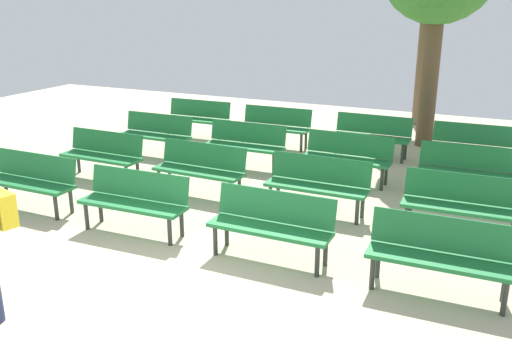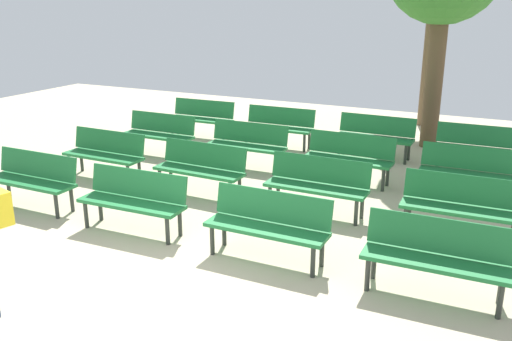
{
  "view_description": "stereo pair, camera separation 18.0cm",
  "coord_description": "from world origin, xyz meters",
  "px_view_note": "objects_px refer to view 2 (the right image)",
  "views": [
    {
      "loc": [
        3.54,
        -4.38,
        3.24
      ],
      "look_at": [
        0.0,
        3.32,
        0.55
      ],
      "focal_mm": 38.47,
      "sensor_mm": 36.0,
      "label": 1
    },
    {
      "loc": [
        3.7,
        -4.31,
        3.24
      ],
      "look_at": [
        0.0,
        3.32,
        0.55
      ],
      "focal_mm": 38.47,
      "sensor_mm": 36.0,
      "label": 2
    }
  ],
  "objects_px": {
    "bench_r2_c0": "(159,132)",
    "bench_r0_c1": "(134,197)",
    "bench_r0_c2": "(269,222)",
    "bench_r1_c1": "(201,166)",
    "bench_r3_c3": "(478,145)",
    "bench_r3_c2": "(375,134)",
    "bench_r0_c3": "(436,254)",
    "bench_r1_c0": "(105,151)",
    "bench_r2_c2": "(349,155)",
    "bench_r3_c1": "(279,124)",
    "bench_r1_c2": "(317,182)",
    "bench_r2_c3": "(470,170)",
    "bench_r3_c0": "(202,116)",
    "bench_r1_c3": "(461,203)",
    "bench_r2_c1": "(248,142)",
    "bench_r0_c0": "(33,176)"
  },
  "relations": [
    {
      "from": "bench_r3_c2",
      "to": "bench_r0_c3",
      "type": "bearing_deg",
      "value": -68.23
    },
    {
      "from": "bench_r3_c2",
      "to": "bench_r1_c1",
      "type": "bearing_deg",
      "value": -119.78
    },
    {
      "from": "bench_r0_c2",
      "to": "bench_r1_c1",
      "type": "height_order",
      "value": "same"
    },
    {
      "from": "bench_r0_c0",
      "to": "bench_r3_c1",
      "type": "relative_size",
      "value": 0.99
    },
    {
      "from": "bench_r0_c0",
      "to": "bench_r1_c1",
      "type": "xyz_separation_m",
      "value": [
        2.12,
        1.67,
        0.0
      ]
    },
    {
      "from": "bench_r0_c1",
      "to": "bench_r1_c1",
      "type": "distance_m",
      "value": 1.73
    },
    {
      "from": "bench_r3_c0",
      "to": "bench_r1_c1",
      "type": "bearing_deg",
      "value": -60.44
    },
    {
      "from": "bench_r0_c3",
      "to": "bench_r2_c2",
      "type": "bearing_deg",
      "value": 119.2
    },
    {
      "from": "bench_r0_c0",
      "to": "bench_r1_c3",
      "type": "distance_m",
      "value": 6.53
    },
    {
      "from": "bench_r0_c1",
      "to": "bench_r3_c2",
      "type": "height_order",
      "value": "same"
    },
    {
      "from": "bench_r1_c2",
      "to": "bench_r3_c1",
      "type": "xyz_separation_m",
      "value": [
        -2.15,
        3.44,
        0.0
      ]
    },
    {
      "from": "bench_r0_c0",
      "to": "bench_r0_c3",
      "type": "height_order",
      "value": "same"
    },
    {
      "from": "bench_r0_c0",
      "to": "bench_r3_c3",
      "type": "height_order",
      "value": "same"
    },
    {
      "from": "bench_r0_c1",
      "to": "bench_r0_c2",
      "type": "xyz_separation_m",
      "value": [
        2.11,
        0.02,
        0.0
      ]
    },
    {
      "from": "bench_r1_c1",
      "to": "bench_r3_c2",
      "type": "xyz_separation_m",
      "value": [
        2.1,
        3.55,
        0.0
      ]
    },
    {
      "from": "bench_r0_c2",
      "to": "bench_r1_c3",
      "type": "height_order",
      "value": "same"
    },
    {
      "from": "bench_r2_c2",
      "to": "bench_r3_c0",
      "type": "height_order",
      "value": "same"
    },
    {
      "from": "bench_r0_c2",
      "to": "bench_r2_c3",
      "type": "distance_m",
      "value": 4.05
    },
    {
      "from": "bench_r3_c3",
      "to": "bench_r2_c0",
      "type": "bearing_deg",
      "value": -165.27
    },
    {
      "from": "bench_r0_c1",
      "to": "bench_r0_c0",
      "type": "bearing_deg",
      "value": 176.52
    },
    {
      "from": "bench_r2_c0",
      "to": "bench_r0_c1",
      "type": "bearing_deg",
      "value": -59.42
    },
    {
      "from": "bench_r3_c2",
      "to": "bench_r0_c1",
      "type": "bearing_deg",
      "value": -111.48
    },
    {
      "from": "bench_r1_c3",
      "to": "bench_r1_c0",
      "type": "bearing_deg",
      "value": 179.05
    },
    {
      "from": "bench_r1_c3",
      "to": "bench_r2_c2",
      "type": "distance_m",
      "value": 2.69
    },
    {
      "from": "bench_r0_c3",
      "to": "bench_r3_c0",
      "type": "bearing_deg",
      "value": 138.67
    },
    {
      "from": "bench_r1_c2",
      "to": "bench_r2_c1",
      "type": "relative_size",
      "value": 1.0
    },
    {
      "from": "bench_r2_c0",
      "to": "bench_r2_c2",
      "type": "relative_size",
      "value": 1.0
    },
    {
      "from": "bench_r1_c1",
      "to": "bench_r1_c0",
      "type": "bearing_deg",
      "value": -178.7
    },
    {
      "from": "bench_r0_c1",
      "to": "bench_r2_c3",
      "type": "height_order",
      "value": "same"
    },
    {
      "from": "bench_r1_c3",
      "to": "bench_r2_c2",
      "type": "height_order",
      "value": "same"
    },
    {
      "from": "bench_r3_c1",
      "to": "bench_r2_c2",
      "type": "bearing_deg",
      "value": -40.2
    },
    {
      "from": "bench_r0_c3",
      "to": "bench_r2_c1",
      "type": "height_order",
      "value": "same"
    },
    {
      "from": "bench_r2_c2",
      "to": "bench_r3_c0",
      "type": "bearing_deg",
      "value": 157.99
    },
    {
      "from": "bench_r0_c2",
      "to": "bench_r1_c2",
      "type": "relative_size",
      "value": 1.0
    },
    {
      "from": "bench_r0_c1",
      "to": "bench_r3_c3",
      "type": "xyz_separation_m",
      "value": [
        4.18,
        5.25,
        0.0
      ]
    },
    {
      "from": "bench_r0_c0",
      "to": "bench_r3_c0",
      "type": "height_order",
      "value": "same"
    },
    {
      "from": "bench_r2_c3",
      "to": "bench_r3_c3",
      "type": "height_order",
      "value": "same"
    },
    {
      "from": "bench_r1_c3",
      "to": "bench_r3_c3",
      "type": "distance_m",
      "value": 3.45
    },
    {
      "from": "bench_r0_c0",
      "to": "bench_r1_c0",
      "type": "bearing_deg",
      "value": 88.63
    },
    {
      "from": "bench_r1_c2",
      "to": "bench_r2_c2",
      "type": "bearing_deg",
      "value": 90.16
    },
    {
      "from": "bench_r0_c2",
      "to": "bench_r3_c3",
      "type": "distance_m",
      "value": 5.62
    },
    {
      "from": "bench_r0_c1",
      "to": "bench_r2_c1",
      "type": "height_order",
      "value": "same"
    },
    {
      "from": "bench_r1_c2",
      "to": "bench_r2_c1",
      "type": "bearing_deg",
      "value": 140.63
    },
    {
      "from": "bench_r1_c2",
      "to": "bench_r0_c0",
      "type": "bearing_deg",
      "value": -157.39
    },
    {
      "from": "bench_r1_c3",
      "to": "bench_r3_c1",
      "type": "distance_m",
      "value": 5.47
    },
    {
      "from": "bench_r0_c2",
      "to": "bench_r2_c1",
      "type": "relative_size",
      "value": 1.0
    },
    {
      "from": "bench_r2_c1",
      "to": "bench_r3_c0",
      "type": "relative_size",
      "value": 1.0
    },
    {
      "from": "bench_r0_c3",
      "to": "bench_r1_c2",
      "type": "height_order",
      "value": "same"
    },
    {
      "from": "bench_r2_c1",
      "to": "bench_r3_c2",
      "type": "xyz_separation_m",
      "value": [
        2.1,
        1.77,
        0.0
      ]
    },
    {
      "from": "bench_r2_c2",
      "to": "bench_r3_c1",
      "type": "xyz_separation_m",
      "value": [
        -2.16,
        1.75,
        0.0
      ]
    }
  ]
}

